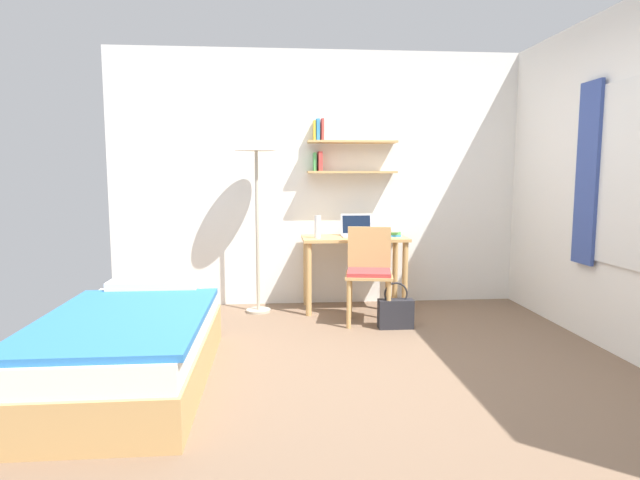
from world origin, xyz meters
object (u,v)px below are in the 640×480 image
standing_lamp (256,148)px  water_bottle (317,227)px  book_stack (391,232)px  desk_chair (369,269)px  handbag (396,312)px  desk (354,251)px  laptop (357,230)px  bed (131,347)px

standing_lamp → water_bottle: (0.58, -0.04, -0.75)m
book_stack → desk_chair: bearing=-121.1°
desk_chair → book_stack: desk_chair is taller
standing_lamp → handbag: 2.02m
handbag → standing_lamp: bearing=151.3°
desk_chair → water_bottle: bearing=136.5°
desk → water_bottle: size_ratio=4.71×
desk_chair → laptop: bearing=92.9°
desk → laptop: laptop is taller
standing_lamp → water_bottle: 0.95m
desk → standing_lamp: (-0.96, -0.03, 1.01)m
standing_lamp → laptop: 1.28m
laptop → standing_lamp: bearing=-174.7°
water_bottle → desk: bearing=10.6°
handbag → desk: bearing=110.9°
handbag → bed: bearing=-151.5°
laptop → book_stack: size_ratio=1.34×
laptop → desk: bearing=-121.6°
laptop → book_stack: 0.34m
standing_lamp → laptop: standing_lamp is taller
bed → book_stack: (2.09, 1.80, 0.53)m
standing_lamp → handbag: (1.22, -0.67, -1.45)m
desk → book_stack: (0.37, 0.02, 0.18)m
desk → standing_lamp: 1.39m
standing_lamp → desk: bearing=1.8°
desk → water_bottle: (-0.37, -0.07, 0.25)m
desk → handbag: bearing=-69.1°
standing_lamp → water_bottle: size_ratio=8.20×
bed → water_bottle: bearing=51.8°
standing_lamp → book_stack: standing_lamp is taller
bed → desk: (1.72, 1.78, 0.35)m
desk → book_stack: 0.42m
bed → standing_lamp: 2.34m
desk_chair → desk: bearing=97.7°
water_bottle → handbag: 1.14m
water_bottle → book_stack: water_bottle is taller
laptop → handbag: laptop is taller
desk_chair → book_stack: (0.31, 0.51, 0.28)m
bed → water_bottle: water_bottle is taller
desk_chair → water_bottle: 0.70m
desk → book_stack: bearing=3.7°
bed → desk: bearing=46.0°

